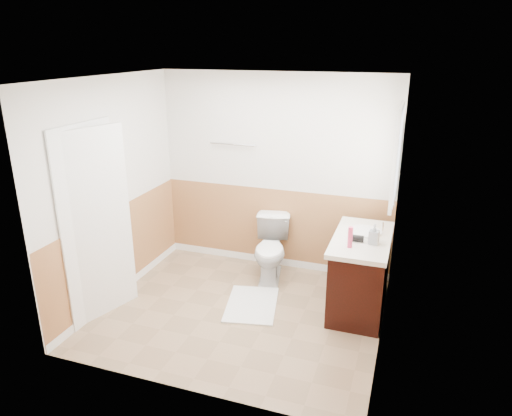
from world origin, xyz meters
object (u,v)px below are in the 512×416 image
at_px(toilet, 271,249).
at_px(soap_dispenser, 374,234).
at_px(lotion_bottle, 350,237).
at_px(vanity_cabinet, 360,275).
at_px(bath_mat, 252,305).

xyz_separation_m(toilet, soap_dispenser, (1.26, -0.51, 0.57)).
relative_size(toilet, lotion_bottle, 3.48).
bearing_deg(lotion_bottle, vanity_cabinet, 72.32).
bearing_deg(toilet, soap_dispenser, -33.81).
distance_m(vanity_cabinet, lotion_bottle, 0.65).
bearing_deg(soap_dispenser, toilet, 157.90).
relative_size(toilet, soap_dispenser, 3.61).
height_order(lotion_bottle, soap_dispenser, lotion_bottle).
bearing_deg(vanity_cabinet, bath_mat, -162.47).
distance_m(toilet, vanity_cabinet, 1.20).
height_order(toilet, bath_mat, toilet).
bearing_deg(lotion_bottle, soap_dispenser, 37.80).
xyz_separation_m(bath_mat, vanity_cabinet, (1.14, 0.36, 0.39)).
bearing_deg(lotion_bottle, toilet, 146.74).
height_order(bath_mat, soap_dispenser, soap_dispenser).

